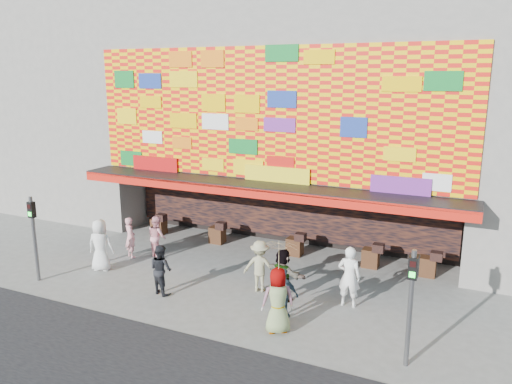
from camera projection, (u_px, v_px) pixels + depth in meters
ground at (216, 296)px, 16.15m from camera, size 90.00×90.00×0.00m
shop_building at (304, 115)px, 22.17m from camera, size 15.20×9.40×10.00m
neighbor_left at (77, 93)px, 27.15m from camera, size 11.00×8.00×12.00m
signal_left at (34, 229)px, 16.93m from camera, size 0.22×0.20×3.00m
signal_right at (411, 295)px, 11.86m from camera, size 0.22×0.20×3.00m
ped_a at (101, 245)px, 18.08m from camera, size 1.07×0.86×1.91m
ped_b at (130, 237)px, 19.40m from camera, size 0.70×0.60×1.61m
ped_c at (161, 269)px, 16.17m from camera, size 0.95×0.83×1.65m
ped_d at (260, 266)px, 16.35m from camera, size 1.23×0.88×1.72m
ped_e at (284, 294)px, 14.50m from camera, size 0.90×0.38×1.54m
ped_f at (283, 275)px, 15.69m from camera, size 1.64×1.03×1.69m
ped_g at (278, 301)px, 13.68m from camera, size 1.09×1.00×1.87m
ped_h at (349, 277)px, 15.24m from camera, size 0.72×0.48×1.92m
ped_i at (157, 236)px, 19.45m from camera, size 1.00×0.94×1.65m
parasol at (278, 258)px, 13.40m from camera, size 1.16×1.18×1.89m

